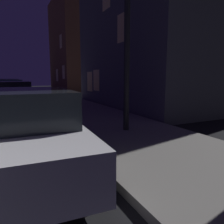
# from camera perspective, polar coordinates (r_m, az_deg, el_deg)

# --- Properties ---
(car_white) EXTENTS (2.17, 4.10, 1.43)m
(car_white) POSITION_cam_1_polar(r_m,az_deg,el_deg) (4.04, -22.46, -4.74)
(car_white) COLOR silver
(car_white) RESTS_ON ground
(car_red) EXTENTS (2.17, 4.44, 1.43)m
(car_red) POSITION_cam_1_polar(r_m,az_deg,el_deg) (10.98, -24.63, 3.53)
(car_red) COLOR maroon
(car_red) RESTS_ON ground
(car_blue) EXTENTS (2.07, 4.23, 1.43)m
(car_blue) POSITION_cam_1_polar(r_m,az_deg,el_deg) (17.73, -25.13, 5.40)
(car_blue) COLOR navy
(car_blue) RESTS_ON ground
(car_green) EXTENTS (2.25, 4.24, 1.43)m
(car_green) POSITION_cam_1_polar(r_m,az_deg,el_deg) (24.18, -25.34, 6.19)
(car_green) COLOR #19592D
(car_green) RESTS_ON ground
(street_lamp) EXTENTS (0.44, 0.44, 5.02)m
(street_lamp) POSITION_cam_1_polar(r_m,az_deg,el_deg) (6.31, 4.06, 26.49)
(street_lamp) COLOR black
(street_lamp) RESTS_ON sidewalk
(building_mid) EXTENTS (7.15, 9.03, 10.61)m
(building_mid) POSITION_cam_1_polar(r_m,az_deg,el_deg) (13.54, 14.18, 24.72)
(building_mid) COLOR #4C4C56
(building_mid) RESTS_ON ground
(building_far) EXTENTS (8.48, 7.81, 9.47)m
(building_far) POSITION_cam_1_polar(r_m,az_deg,el_deg) (24.37, -4.25, 16.56)
(building_far) COLOR brown
(building_far) RESTS_ON ground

